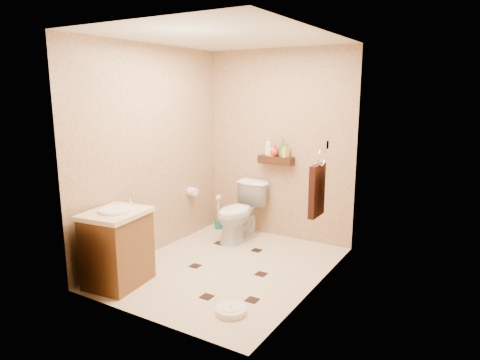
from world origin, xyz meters
The scene contains 19 objects.
ground centered at (0.00, 0.00, 0.00)m, with size 2.50×2.50×0.00m, color beige.
wall_back centered at (0.00, 1.25, 1.20)m, with size 2.00×0.04×2.40m, color tan.
wall_front centered at (0.00, -1.25, 1.20)m, with size 2.00×0.04×2.40m, color tan.
wall_left centered at (-1.00, 0.00, 1.20)m, with size 0.04×2.50×2.40m, color tan.
wall_right centered at (1.00, 0.00, 1.20)m, with size 0.04×2.50×2.40m, color tan.
ceiling centered at (0.00, 0.00, 2.40)m, with size 2.00×2.50×0.02m, color silver.
wall_shelf centered at (0.00, 1.17, 1.02)m, with size 0.46×0.14×0.10m, color #3D2210.
floor_accents centered at (0.08, -0.02, 0.00)m, with size 1.20×1.38×0.01m.
toilet centered at (-0.33, 0.83, 0.37)m, with size 0.41×0.72×0.74m, color white.
vanity centered at (-0.70, -0.88, 0.39)m, with size 0.58×0.67×0.87m.
bathroom_scale centered at (0.56, -0.80, 0.03)m, with size 0.33×0.33×0.06m.
toilet_brush centered at (-0.82, 1.07, 0.17)m, with size 0.11×0.11×0.48m.
towel_ring centered at (0.91, 0.25, 0.95)m, with size 0.12×0.30×0.76m.
toilet_paper centered at (-0.94, 0.65, 0.60)m, with size 0.12×0.11×0.12m.
bottle_a centered at (-0.11, 1.17, 1.19)m, with size 0.09×0.09×0.24m, color white.
bottle_b centered at (-0.05, 1.17, 1.14)m, with size 0.07×0.07×0.15m, color yellow.
bottle_c centered at (-0.02, 1.17, 1.14)m, with size 0.11×0.11×0.15m, color red.
bottle_d centered at (0.09, 1.17, 1.19)m, with size 0.09×0.09×0.24m, color #38832B.
bottle_e centered at (0.12, 1.17, 1.16)m, with size 0.08×0.08×0.18m, color #E7BC4D.
Camera 1 is at (2.38, -3.66, 1.89)m, focal length 32.00 mm.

